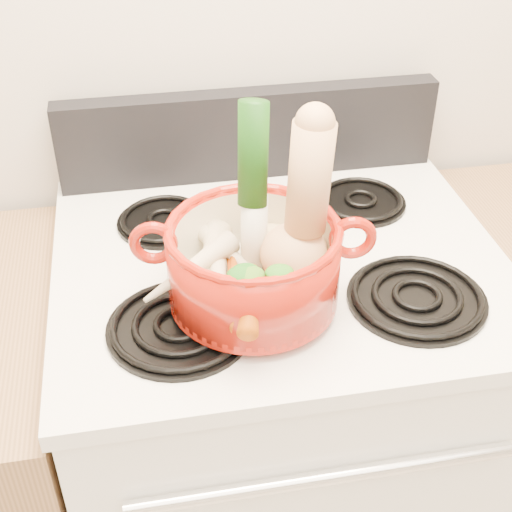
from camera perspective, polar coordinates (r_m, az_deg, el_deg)
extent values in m
cube|color=white|center=(1.58, 1.55, -14.57)|extent=(0.76, 0.65, 0.92)
cube|color=silver|center=(1.25, 1.90, -0.57)|extent=(0.78, 0.67, 0.03)
cube|color=black|center=(1.45, -0.53, 9.75)|extent=(0.76, 0.05, 0.18)
cylinder|color=silver|center=(1.13, 5.52, -17.25)|extent=(0.60, 0.02, 0.02)
cylinder|color=black|center=(1.09, -6.14, -5.54)|extent=(0.22, 0.22, 0.02)
cylinder|color=black|center=(1.17, 12.75, -3.19)|extent=(0.22, 0.22, 0.02)
cylinder|color=black|center=(1.33, -7.38, 2.89)|extent=(0.17, 0.17, 0.02)
cylinder|color=black|center=(1.40, 8.38, 4.43)|extent=(0.17, 0.17, 0.02)
cylinder|color=#97160A|center=(1.08, -0.19, -0.65)|extent=(0.30, 0.30, 0.13)
torus|color=#97160A|center=(1.06, -8.22, 1.05)|extent=(0.07, 0.03, 0.07)
torus|color=#97160A|center=(1.07, 7.75, 1.47)|extent=(0.07, 0.03, 0.07)
cylinder|color=silver|center=(1.05, -0.17, 5.27)|extent=(0.07, 0.08, 0.30)
ellipsoid|color=#D5C183|center=(1.16, 1.03, 1.28)|extent=(0.09, 0.07, 0.05)
cone|color=beige|center=(1.09, -3.08, -1.08)|extent=(0.06, 0.23, 0.06)
cone|color=beige|center=(1.10, -4.13, -0.80)|extent=(0.11, 0.19, 0.05)
cone|color=beige|center=(1.13, -2.49, 0.70)|extent=(0.13, 0.17, 0.05)
cone|color=#F0E0C3|center=(1.08, -5.33, -0.93)|extent=(0.17, 0.13, 0.05)
cone|color=#D0500A|center=(1.08, -1.59, -2.41)|extent=(0.03, 0.16, 0.05)
cone|color=#BA4409|center=(1.06, -1.54, -2.90)|extent=(0.05, 0.16, 0.05)
cone|color=#C93D0A|center=(1.07, 1.29, -2.02)|extent=(0.04, 0.17, 0.04)
cone|color=#C05709|center=(1.02, -0.40, -3.51)|extent=(0.07, 0.15, 0.04)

